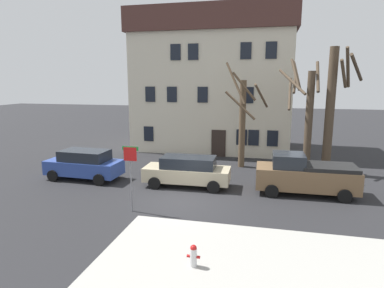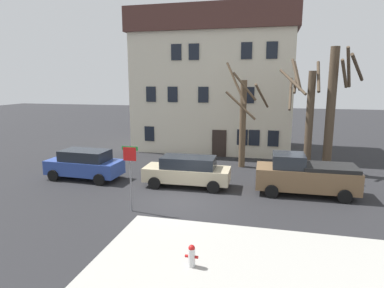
% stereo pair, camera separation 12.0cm
% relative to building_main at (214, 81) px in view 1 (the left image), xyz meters
% --- Properties ---
extents(ground_plane, '(120.00, 120.00, 0.00)m').
position_rel_building_main_xyz_m(ground_plane, '(0.71, -13.87, -5.84)').
color(ground_plane, '#262628').
extents(sidewalk_slab, '(11.41, 6.30, 0.12)m').
position_rel_building_main_xyz_m(sidewalk_slab, '(5.15, -19.38, -5.78)').
color(sidewalk_slab, '#A8A59E').
rests_on(sidewalk_slab, ground_plane).
extents(building_main, '(13.33, 7.81, 11.51)m').
position_rel_building_main_xyz_m(building_main, '(0.00, 0.00, 0.00)').
color(building_main, beige).
rests_on(building_main, ground_plane).
extents(tree_bare_near, '(2.86, 2.54, 7.05)m').
position_rel_building_main_xyz_m(tree_bare_near, '(3.07, -6.53, -2.50)').
color(tree_bare_near, brown).
rests_on(tree_bare_near, ground_plane).
extents(tree_bare_mid, '(2.23, 3.35, 7.25)m').
position_rel_building_main_xyz_m(tree_bare_mid, '(7.04, -6.77, -2.08)').
color(tree_bare_mid, '#4C3D2D').
rests_on(tree_bare_mid, ground_plane).
extents(tree_bare_far, '(2.85, 2.80, 7.89)m').
position_rel_building_main_xyz_m(tree_bare_far, '(8.54, -6.75, -1.56)').
color(tree_bare_far, '#4C3D2D').
rests_on(tree_bare_far, ground_plane).
extents(car_blue_wagon, '(4.57, 2.16, 1.78)m').
position_rel_building_main_xyz_m(car_blue_wagon, '(-5.91, -11.53, -4.92)').
color(car_blue_wagon, '#2D4799').
rests_on(car_blue_wagon, ground_plane).
extents(car_beige_wagon, '(4.82, 2.02, 1.71)m').
position_rel_building_main_xyz_m(car_beige_wagon, '(0.45, -11.46, -4.95)').
color(car_beige_wagon, '#C6B793').
rests_on(car_beige_wagon, ground_plane).
extents(pickup_truck_brown, '(5.10, 2.19, 2.12)m').
position_rel_building_main_xyz_m(pickup_truck_brown, '(6.73, -11.30, -4.82)').
color(pickup_truck_brown, brown).
rests_on(pickup_truck_brown, ground_plane).
extents(fire_hydrant, '(0.42, 0.22, 0.72)m').
position_rel_building_main_xyz_m(fire_hydrant, '(2.65, -19.54, -5.35)').
color(fire_hydrant, silver).
rests_on(fire_hydrant, sidewalk_slab).
extents(street_sign_pole, '(0.76, 0.07, 3.01)m').
position_rel_building_main_xyz_m(street_sign_pole, '(-1.12, -15.56, -3.75)').
color(street_sign_pole, slate).
rests_on(street_sign_pole, ground_plane).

